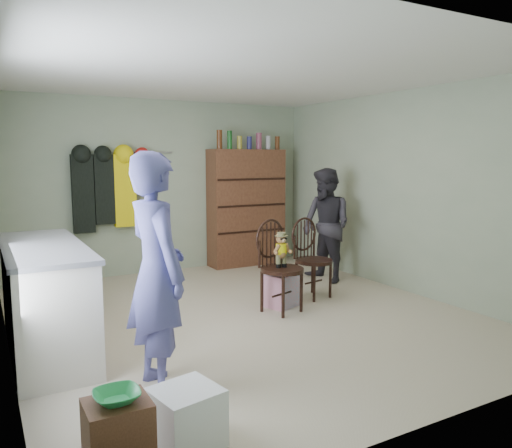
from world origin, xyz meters
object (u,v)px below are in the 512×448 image
counter (45,298)px  chair_far (310,255)px  dresser (246,207)px  chair_front (279,259)px

counter → chair_far: bearing=5.5°
dresser → counter: bearing=-144.3°
chair_far → dresser: 2.06m
counter → chair_front: chair_front is taller
chair_front → dresser: bearing=53.7°
counter → dresser: bearing=35.7°
counter → chair_far: 3.02m
dresser → chair_front: bearing=-109.9°
chair_front → chair_far: (0.64, 0.31, -0.06)m
counter → chair_front: 2.36m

